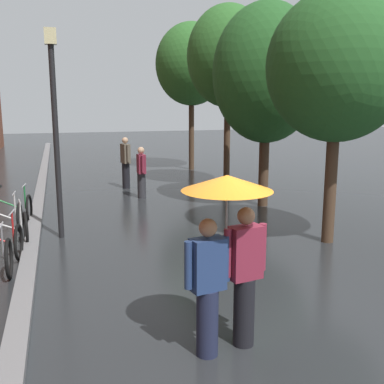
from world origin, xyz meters
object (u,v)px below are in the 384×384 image
at_px(couple_under_umbrella, 227,240).
at_px(parked_bicycle_4, 7,208).
at_px(street_tree_0, 337,67).
at_px(street_tree_1, 267,74).
at_px(pedestrian_walking_far, 126,162).
at_px(street_tree_2, 228,57).
at_px(street_lamp_post, 55,120).
at_px(pedestrian_walking_midground, 141,172).
at_px(street_tree_3, 191,64).

bearing_deg(couple_under_umbrella, parked_bicycle_4, 113.87).
bearing_deg(street_tree_0, street_tree_1, 87.77).
xyz_separation_m(street_tree_0, parked_bicycle_4, (-6.70, 3.53, -3.24)).
relative_size(street_tree_1, pedestrian_walking_far, 3.20).
bearing_deg(pedestrian_walking_far, street_tree_2, -10.75).
height_order(street_tree_1, parked_bicycle_4, street_tree_1).
bearing_deg(street_tree_2, street_tree_0, -91.66).
height_order(street_lamp_post, pedestrian_walking_midground, street_lamp_post).
bearing_deg(parked_bicycle_4, pedestrian_walking_midground, 29.17).
xyz_separation_m(street_tree_1, pedestrian_walking_midground, (-3.15, 2.02, -2.88)).
xyz_separation_m(street_tree_1, couple_under_umbrella, (-3.74, -7.04, -2.30)).
distance_m(street_tree_2, parked_bicycle_4, 8.59).
height_order(street_tree_0, pedestrian_walking_midground, street_tree_0).
bearing_deg(street_tree_0, street_lamp_post, 160.62).
xyz_separation_m(couple_under_umbrella, pedestrian_walking_far, (0.37, 10.83, -0.49)).
distance_m(street_tree_3, street_lamp_post, 10.80).
xyz_separation_m(street_tree_2, pedestrian_walking_far, (-3.43, 0.65, -3.50)).
bearing_deg(street_tree_3, street_lamp_post, -121.81).
relative_size(couple_under_umbrella, pedestrian_walking_midground, 1.35).
height_order(street_lamp_post, pedestrian_walking_far, street_lamp_post).
bearing_deg(street_lamp_post, pedestrian_walking_far, 67.78).
distance_m(street_tree_1, street_tree_2, 3.22).
bearing_deg(couple_under_umbrella, street_tree_0, 43.97).
relative_size(parked_bicycle_4, street_lamp_post, 0.26).
distance_m(street_tree_1, parked_bicycle_4, 7.60).
bearing_deg(street_tree_3, parked_bicycle_4, -132.67).
xyz_separation_m(street_tree_1, pedestrian_walking_far, (-3.37, 3.79, -2.78)).
bearing_deg(street_tree_1, street_tree_0, -92.23).
bearing_deg(street_tree_0, parked_bicycle_4, 152.24).
bearing_deg(street_tree_3, street_tree_1, -90.07).
distance_m(street_tree_0, street_lamp_post, 5.88).
bearing_deg(couple_under_umbrella, pedestrian_walking_midground, 86.24).
bearing_deg(pedestrian_walking_midground, street_tree_2, 19.24).
height_order(parked_bicycle_4, street_lamp_post, street_lamp_post).
bearing_deg(parked_bicycle_4, street_tree_2, 24.76).
height_order(street_tree_0, pedestrian_walking_far, street_tree_0).
relative_size(street_tree_1, pedestrian_walking_midground, 3.53).
xyz_separation_m(street_lamp_post, pedestrian_walking_midground, (2.45, 3.67, -1.77)).
relative_size(street_tree_2, pedestrian_walking_far, 3.49).
bearing_deg(street_lamp_post, parked_bicycle_4, 127.74).
bearing_deg(pedestrian_walking_midground, couple_under_umbrella, -93.76).
height_order(street_tree_1, couple_under_umbrella, street_tree_1).
bearing_deg(parked_bicycle_4, street_tree_3, 47.33).
relative_size(street_tree_1, street_tree_2, 0.92).
xyz_separation_m(street_tree_0, street_lamp_post, (-5.46, 1.92, -1.05)).
bearing_deg(street_tree_1, street_tree_3, 89.93).
height_order(street_tree_0, parked_bicycle_4, street_tree_0).
relative_size(street_tree_1, couple_under_umbrella, 2.61).
height_order(street_tree_3, couple_under_umbrella, street_tree_3).
height_order(couple_under_umbrella, street_lamp_post, street_lamp_post).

